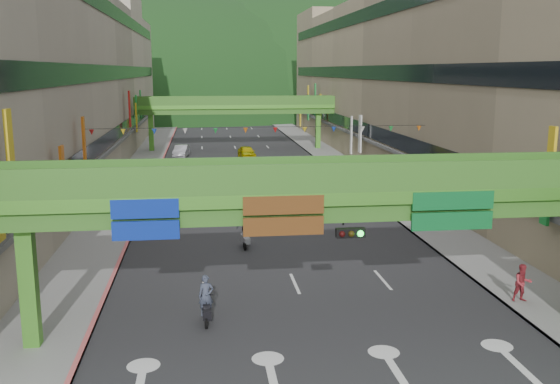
{
  "coord_description": "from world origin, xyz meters",
  "views": [
    {
      "loc": [
        -4.39,
        -17.24,
        10.47
      ],
      "look_at": [
        0.0,
        18.0,
        3.5
      ],
      "focal_mm": 40.0,
      "sensor_mm": 36.0,
      "label": 1
    }
  ],
  "objects_px": {
    "scooter_rider_mid": "(295,182)",
    "pedestrian_red": "(522,286)",
    "scooter_rider_near": "(206,301)",
    "car_yellow": "(247,152)",
    "overpass_near": "(345,211)",
    "car_silver": "(181,151)"
  },
  "relations": [
    {
      "from": "scooter_rider_mid",
      "to": "scooter_rider_near",
      "type": "bearing_deg",
      "value": -106.07
    },
    {
      "from": "scooter_rider_near",
      "to": "car_yellow",
      "type": "bearing_deg",
      "value": 83.94
    },
    {
      "from": "overpass_near",
      "to": "car_silver",
      "type": "distance_m",
      "value": 54.52
    },
    {
      "from": "car_yellow",
      "to": "scooter_rider_near",
      "type": "bearing_deg",
      "value": -102.05
    },
    {
      "from": "car_silver",
      "to": "scooter_rider_mid",
      "type": "bearing_deg",
      "value": -60.03
    },
    {
      "from": "scooter_rider_near",
      "to": "pedestrian_red",
      "type": "bearing_deg",
      "value": 1.54
    },
    {
      "from": "scooter_rider_near",
      "to": "car_silver",
      "type": "xyz_separation_m",
      "value": [
        -2.59,
        51.52,
        -0.26
      ]
    },
    {
      "from": "scooter_rider_mid",
      "to": "car_silver",
      "type": "height_order",
      "value": "scooter_rider_mid"
    },
    {
      "from": "scooter_rider_near",
      "to": "car_silver",
      "type": "relative_size",
      "value": 0.48
    },
    {
      "from": "scooter_rider_mid",
      "to": "pedestrian_red",
      "type": "relative_size",
      "value": 1.23
    },
    {
      "from": "pedestrian_red",
      "to": "car_yellow",
      "type": "bearing_deg",
      "value": 102.1
    },
    {
      "from": "scooter_rider_mid",
      "to": "pedestrian_red",
      "type": "height_order",
      "value": "scooter_rider_mid"
    },
    {
      "from": "scooter_rider_near",
      "to": "pedestrian_red",
      "type": "relative_size",
      "value": 1.2
    },
    {
      "from": "scooter_rider_near",
      "to": "scooter_rider_mid",
      "type": "distance_m",
      "value": 27.92
    },
    {
      "from": "overpass_near",
      "to": "car_yellow",
      "type": "relative_size",
      "value": 6.36
    },
    {
      "from": "scooter_rider_mid",
      "to": "car_yellow",
      "type": "bearing_deg",
      "value": 96.39
    },
    {
      "from": "overpass_near",
      "to": "scooter_rider_near",
      "type": "bearing_deg",
      "value": 157.27
    },
    {
      "from": "overpass_near",
      "to": "pedestrian_red",
      "type": "height_order",
      "value": "overpass_near"
    },
    {
      "from": "scooter_rider_near",
      "to": "pedestrian_red",
      "type": "xyz_separation_m",
      "value": [
        14.21,
        0.38,
        -0.11
      ]
    },
    {
      "from": "overpass_near",
      "to": "car_yellow",
      "type": "height_order",
      "value": "overpass_near"
    },
    {
      "from": "overpass_near",
      "to": "car_silver",
      "type": "relative_size",
      "value": 6.35
    },
    {
      "from": "overpass_near",
      "to": "scooter_rider_mid",
      "type": "distance_m",
      "value": 29.45
    }
  ]
}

